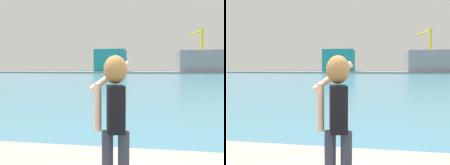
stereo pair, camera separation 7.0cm
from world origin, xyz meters
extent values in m
plane|color=#334751|center=(0.00, 50.00, 0.00)|extent=(220.00, 220.00, 0.00)
cube|color=teal|center=(0.00, 52.00, 0.01)|extent=(140.00, 100.00, 0.02)
cube|color=gray|center=(0.00, 92.00, 0.26)|extent=(140.00, 20.00, 0.53)
cylinder|color=#2D3342|center=(-0.49, 0.16, 1.01)|extent=(0.14, 0.14, 0.82)
cylinder|color=#2D3342|center=(-0.29, 0.16, 1.01)|extent=(0.14, 0.14, 0.82)
cube|color=black|center=(-0.39, 0.16, 1.70)|extent=(0.28, 0.38, 0.56)
sphere|color=#E0B293|center=(-0.39, 0.16, 2.16)|extent=(0.22, 0.22, 0.22)
ellipsoid|color=olive|center=(-0.39, 0.14, 2.17)|extent=(0.28, 0.26, 0.34)
cylinder|color=#E0B293|center=(-0.61, 0.16, 1.71)|extent=(0.09, 0.09, 0.58)
cylinder|color=#E0B293|center=(-0.49, 0.36, 2.08)|extent=(0.53, 0.21, 0.40)
cube|color=black|center=(-0.52, 0.47, 2.25)|extent=(0.03, 0.07, 0.14)
cube|color=teal|center=(-16.07, 93.06, 4.87)|extent=(11.80, 9.67, 8.68)
cube|color=gray|center=(17.03, 90.18, 4.34)|extent=(14.65, 13.35, 7.62)
cylinder|color=yellow|center=(17.84, 89.00, 8.38)|extent=(1.00, 1.00, 15.70)
cylinder|color=yellow|center=(16.57, 95.26, 15.43)|extent=(3.23, 12.66, 0.70)
camera|label=1|loc=(0.03, -2.71, 2.20)|focal=38.84mm
camera|label=2|loc=(0.10, -2.70, 2.20)|focal=38.84mm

